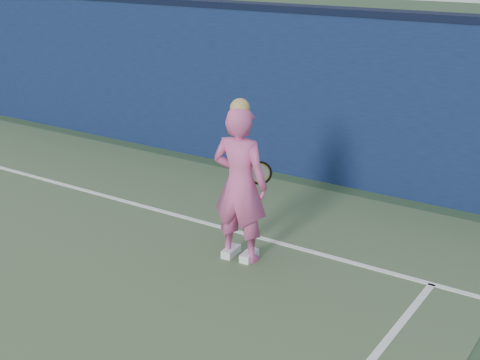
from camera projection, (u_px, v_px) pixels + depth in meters
The scene contains 4 objects.
backstop_wall at pixel (207, 83), 11.22m from camera, with size 24.00×0.40×2.50m, color #0D193A.
wall_cap at pixel (205, 3), 10.78m from camera, with size 24.00×0.42×0.10m, color black.
player at pixel (240, 184), 7.50m from camera, with size 0.70×0.50×1.90m.
racket at pixel (258, 173), 7.89m from camera, with size 0.54×0.19×0.29m.
Camera 1 is at (6.58, -2.47, 3.49)m, focal length 50.00 mm.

